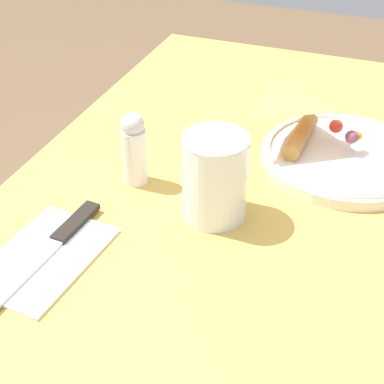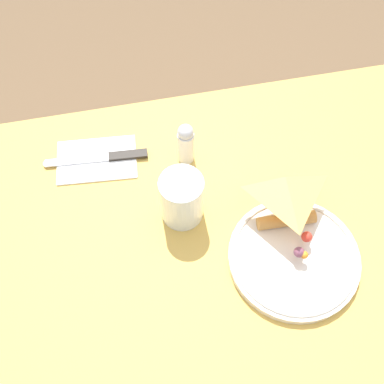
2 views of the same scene
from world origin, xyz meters
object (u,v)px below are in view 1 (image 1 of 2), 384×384
plate_pizza (343,153)px  butter_knife (49,248)px  milk_glass (214,181)px  salt_shaker (134,148)px  napkin_folded (44,257)px  dining_table (261,288)px

plate_pizza → butter_knife: size_ratio=1.11×
butter_knife → milk_glass: bearing=135.9°
plate_pizza → butter_knife: plate_pizza is taller
salt_shaker → napkin_folded: bearing=-9.9°
salt_shaker → dining_table: bearing=80.6°
dining_table → butter_knife: size_ratio=5.30×
dining_table → milk_glass: milk_glass is taller
napkin_folded → milk_glass: bearing=133.5°
dining_table → salt_shaker: bearing=-99.4°
napkin_folded → salt_shaker: size_ratio=1.64×
milk_glass → napkin_folded: milk_glass is taller
dining_table → milk_glass: bearing=-88.0°
milk_glass → butter_knife: bearing=-48.6°
napkin_folded → butter_knife: butter_knife is taller
milk_glass → dining_table: bearing=92.0°
dining_table → salt_shaker: (-0.03, -0.19, 0.16)m
butter_knife → salt_shaker: salt_shaker is taller
napkin_folded → salt_shaker: salt_shaker is taller
napkin_folded → dining_table: bearing=123.8°
milk_glass → butter_knife: (0.14, -0.15, -0.05)m
milk_glass → plate_pizza: bearing=144.3°
butter_knife → salt_shaker: bearing=174.4°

